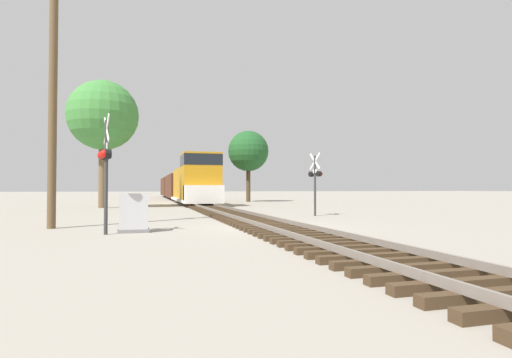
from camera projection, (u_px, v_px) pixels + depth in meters
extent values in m
plane|color=gray|center=(267.00, 227.00, 15.41)|extent=(400.00, 400.00, 0.00)
cube|color=#42301E|center=(502.00, 295.00, 5.30)|extent=(2.60, 0.22, 0.16)
cube|color=#42301E|center=(467.00, 284.00, 5.88)|extent=(2.60, 0.22, 0.16)
cube|color=#42301E|center=(438.00, 276.00, 6.46)|extent=(2.60, 0.22, 0.16)
cube|color=#42301E|center=(414.00, 269.00, 7.04)|extent=(2.60, 0.22, 0.16)
cube|color=#42301E|center=(393.00, 263.00, 7.61)|extent=(2.60, 0.22, 0.16)
cube|color=#42301E|center=(376.00, 257.00, 8.19)|extent=(2.60, 0.22, 0.16)
cube|color=#42301E|center=(360.00, 253.00, 8.77)|extent=(2.60, 0.22, 0.16)
cube|color=#42301E|center=(347.00, 249.00, 9.35)|extent=(2.60, 0.22, 0.16)
cube|color=#42301E|center=(335.00, 245.00, 9.92)|extent=(2.60, 0.22, 0.16)
cube|color=#42301E|center=(325.00, 242.00, 10.50)|extent=(2.60, 0.22, 0.16)
cube|color=#42301E|center=(315.00, 239.00, 11.08)|extent=(2.60, 0.22, 0.16)
cube|color=#42301E|center=(307.00, 237.00, 11.66)|extent=(2.60, 0.22, 0.16)
cube|color=#42301E|center=(299.00, 235.00, 12.23)|extent=(2.60, 0.22, 0.16)
cube|color=#42301E|center=(292.00, 233.00, 12.81)|extent=(2.60, 0.22, 0.16)
cube|color=#42301E|center=(286.00, 231.00, 13.39)|extent=(2.60, 0.22, 0.16)
cube|color=#42301E|center=(280.00, 229.00, 13.97)|extent=(2.60, 0.22, 0.16)
cube|color=#42301E|center=(274.00, 227.00, 14.54)|extent=(2.60, 0.22, 0.16)
cube|color=#42301E|center=(269.00, 226.00, 15.12)|extent=(2.60, 0.22, 0.16)
cube|color=#42301E|center=(265.00, 224.00, 15.70)|extent=(2.60, 0.22, 0.16)
cube|color=#42301E|center=(261.00, 223.00, 16.28)|extent=(2.60, 0.22, 0.16)
cube|color=#42301E|center=(257.00, 222.00, 16.85)|extent=(2.60, 0.22, 0.16)
cube|color=#42301E|center=(253.00, 221.00, 17.43)|extent=(2.60, 0.22, 0.16)
cube|color=#42301E|center=(249.00, 220.00, 18.01)|extent=(2.60, 0.22, 0.16)
cube|color=#42301E|center=(246.00, 219.00, 18.59)|extent=(2.60, 0.22, 0.16)
cube|color=#42301E|center=(243.00, 218.00, 19.16)|extent=(2.60, 0.22, 0.16)
cube|color=#42301E|center=(240.00, 217.00, 19.74)|extent=(2.60, 0.22, 0.16)
cube|color=#42301E|center=(237.00, 216.00, 20.32)|extent=(2.60, 0.22, 0.16)
cube|color=#42301E|center=(235.00, 216.00, 20.89)|extent=(2.60, 0.22, 0.16)
cube|color=#42301E|center=(232.00, 215.00, 21.47)|extent=(2.60, 0.22, 0.16)
cube|color=#42301E|center=(230.00, 214.00, 22.05)|extent=(2.60, 0.22, 0.16)
cube|color=#42301E|center=(228.00, 214.00, 22.63)|extent=(2.60, 0.22, 0.16)
cube|color=#42301E|center=(226.00, 213.00, 23.20)|extent=(2.60, 0.22, 0.16)
cube|color=#42301E|center=(224.00, 212.00, 23.78)|extent=(2.60, 0.22, 0.16)
cube|color=#42301E|center=(222.00, 212.00, 24.36)|extent=(2.60, 0.22, 0.16)
cube|color=#42301E|center=(220.00, 211.00, 24.94)|extent=(2.60, 0.22, 0.16)
cube|color=#42301E|center=(218.00, 211.00, 25.51)|extent=(2.60, 0.22, 0.16)
cube|color=#42301E|center=(217.00, 210.00, 26.09)|extent=(2.60, 0.22, 0.16)
cube|color=#42301E|center=(215.00, 210.00, 26.67)|extent=(2.60, 0.22, 0.16)
cube|color=#42301E|center=(214.00, 209.00, 27.25)|extent=(2.60, 0.22, 0.16)
cube|color=#42301E|center=(212.00, 209.00, 27.82)|extent=(2.60, 0.22, 0.16)
cube|color=#42301E|center=(211.00, 208.00, 28.40)|extent=(2.60, 0.22, 0.16)
cube|color=#42301E|center=(209.00, 208.00, 28.98)|extent=(2.60, 0.22, 0.16)
cube|color=#42301E|center=(208.00, 208.00, 29.56)|extent=(2.60, 0.22, 0.16)
cube|color=#42301E|center=(207.00, 207.00, 30.13)|extent=(2.60, 0.22, 0.16)
cube|color=#42301E|center=(206.00, 207.00, 30.71)|extent=(2.60, 0.22, 0.16)
cube|color=#42301E|center=(205.00, 207.00, 31.29)|extent=(2.60, 0.22, 0.16)
cube|color=#42301E|center=(203.00, 206.00, 31.87)|extent=(2.60, 0.22, 0.16)
cube|color=#42301E|center=(202.00, 206.00, 32.44)|extent=(2.60, 0.22, 0.16)
cube|color=#42301E|center=(201.00, 206.00, 33.02)|extent=(2.60, 0.22, 0.16)
cube|color=#42301E|center=(200.00, 205.00, 33.60)|extent=(2.60, 0.22, 0.16)
cube|color=#42301E|center=(199.00, 205.00, 34.18)|extent=(2.60, 0.22, 0.16)
cube|color=slate|center=(249.00, 222.00, 15.22)|extent=(0.07, 160.00, 0.15)
cube|color=slate|center=(285.00, 221.00, 15.61)|extent=(0.07, 160.00, 0.15)
cube|color=#B77A14|center=(190.00, 184.00, 41.20)|extent=(2.63, 11.27, 3.25)
cube|color=#B77A14|center=(201.00, 178.00, 33.62)|extent=(3.10, 3.54, 4.16)
cube|color=black|center=(201.00, 161.00, 33.65)|extent=(3.13, 3.58, 0.92)
cube|color=white|center=(204.00, 194.00, 31.88)|extent=(3.10, 1.61, 1.46)
cube|color=white|center=(193.00, 200.00, 38.84)|extent=(3.16, 15.78, 0.24)
cube|color=black|center=(200.00, 200.00, 33.81)|extent=(1.58, 2.20, 1.00)
cube|color=black|center=(187.00, 198.00, 43.88)|extent=(1.58, 2.20, 1.00)
cube|color=#4C2819|center=(178.00, 186.00, 55.23)|extent=(2.94, 15.14, 3.05)
cube|color=black|center=(182.00, 197.00, 50.46)|extent=(1.58, 2.20, 0.90)
cube|color=black|center=(176.00, 196.00, 59.93)|extent=(1.58, 2.20, 0.90)
cube|color=#4C2819|center=(171.00, 187.00, 71.12)|extent=(2.94, 15.14, 3.05)
cube|color=black|center=(173.00, 195.00, 66.35)|extent=(1.58, 2.20, 0.90)
cube|color=black|center=(169.00, 194.00, 75.82)|extent=(1.58, 2.20, 0.90)
cylinder|color=#333333|center=(106.00, 177.00, 12.98)|extent=(0.12, 0.12, 3.73)
cube|color=white|center=(107.00, 129.00, 13.02)|extent=(0.25, 0.91, 0.93)
cube|color=white|center=(107.00, 129.00, 13.02)|extent=(0.25, 0.91, 0.93)
cube|color=black|center=(106.00, 155.00, 13.00)|extent=(0.26, 0.85, 0.06)
cylinder|color=black|center=(105.00, 155.00, 13.30)|extent=(0.25, 0.33, 0.30)
sphere|color=red|center=(101.00, 155.00, 13.25)|extent=(0.26, 0.26, 0.26)
cylinder|color=black|center=(106.00, 155.00, 13.00)|extent=(0.25, 0.33, 0.30)
sphere|color=red|center=(103.00, 155.00, 12.95)|extent=(0.26, 0.26, 0.26)
cylinder|color=black|center=(108.00, 154.00, 12.69)|extent=(0.25, 0.33, 0.30)
sphere|color=red|center=(105.00, 154.00, 12.64)|extent=(0.26, 0.26, 0.26)
cube|color=white|center=(106.00, 146.00, 13.00)|extent=(0.10, 0.32, 0.20)
cylinder|color=#333333|center=(315.00, 186.00, 21.84)|extent=(0.12, 0.12, 3.30)
cube|color=white|center=(315.00, 161.00, 21.87)|extent=(0.23, 0.91, 0.93)
cube|color=white|center=(315.00, 161.00, 21.87)|extent=(0.23, 0.91, 0.93)
cube|color=black|center=(315.00, 174.00, 21.86)|extent=(0.25, 0.85, 0.06)
cylinder|color=black|center=(319.00, 174.00, 21.55)|extent=(0.24, 0.33, 0.30)
sphere|color=red|center=(320.00, 174.00, 21.59)|extent=(0.26, 0.26, 0.26)
cylinder|color=black|center=(311.00, 174.00, 22.16)|extent=(0.24, 0.33, 0.30)
sphere|color=red|center=(313.00, 174.00, 22.21)|extent=(0.26, 0.26, 0.26)
cube|color=white|center=(315.00, 171.00, 21.86)|extent=(0.10, 0.32, 0.20)
cube|color=slate|center=(134.00, 231.00, 13.56)|extent=(1.02, 0.54, 0.12)
cube|color=#BCBCBF|center=(134.00, 211.00, 13.57)|extent=(0.93, 0.49, 1.21)
cylinder|color=brown|center=(53.00, 99.00, 15.00)|extent=(0.31, 0.31, 9.72)
cylinder|color=brown|center=(102.00, 172.00, 30.96)|extent=(0.58, 0.58, 5.60)
sphere|color=#3D7F38|center=(103.00, 115.00, 31.06)|extent=(5.40, 5.40, 5.40)
cylinder|color=#473521|center=(248.00, 182.00, 45.66)|extent=(0.48, 0.48, 4.42)
sphere|color=#1E5123|center=(248.00, 151.00, 45.75)|extent=(4.64, 4.64, 4.64)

